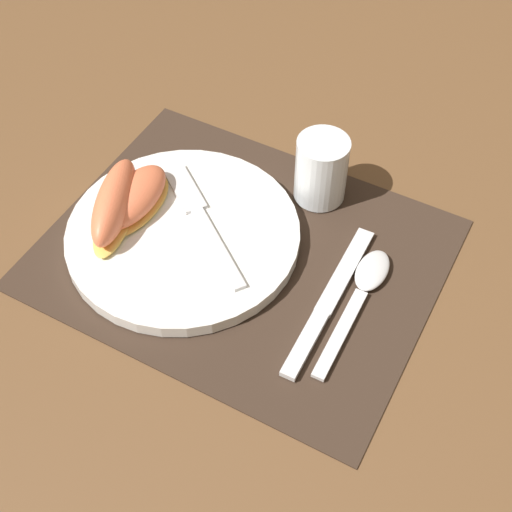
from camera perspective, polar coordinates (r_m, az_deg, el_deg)
The scene contains 9 objects.
ground_plane at distance 0.81m, azimuth -1.13°, elevation 0.16°, with size 3.00×3.00×0.00m, color brown.
placemat at distance 0.81m, azimuth -1.13°, elevation 0.25°, with size 0.43×0.34×0.00m.
plate at distance 0.82m, azimuth -5.84°, elevation 1.71°, with size 0.27×0.27×0.02m.
juice_glass at distance 0.84m, azimuth 5.22°, elevation 6.67°, with size 0.06×0.06×0.08m.
knife at distance 0.76m, azimuth 5.75°, elevation -3.73°, with size 0.02×0.21×0.01m.
spoon at distance 0.78m, azimuth 8.64°, elevation -2.42°, with size 0.04×0.18×0.01m.
fork at distance 0.82m, azimuth -4.54°, elevation 3.27°, with size 0.17×0.14×0.00m.
citrus_wedge_0 at distance 0.83m, azimuth -9.71°, elevation 4.58°, with size 0.06×0.11×0.03m.
citrus_wedge_1 at distance 0.82m, azimuth -11.24°, elevation 4.12°, with size 0.09×0.14×0.05m.
Camera 1 is at (0.26, -0.44, 0.63)m, focal length 50.00 mm.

